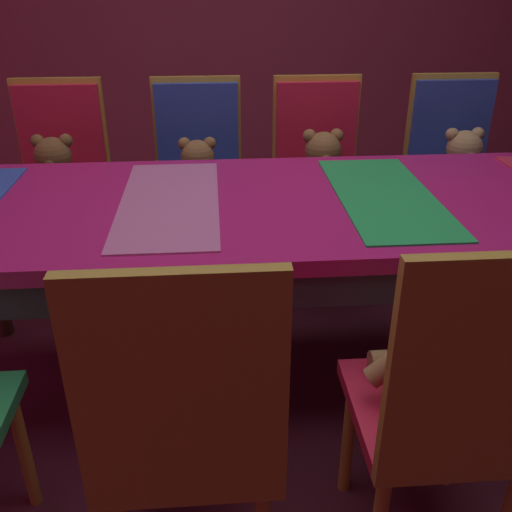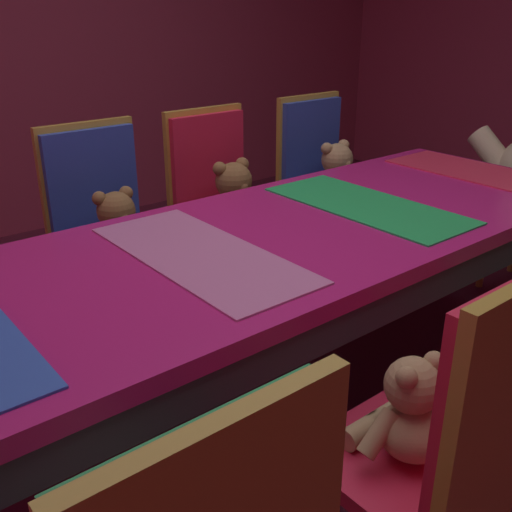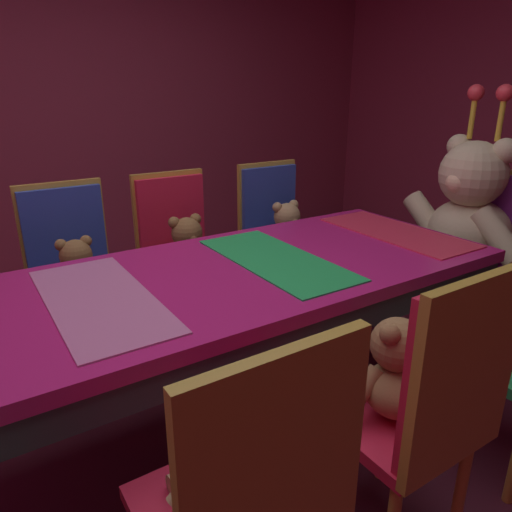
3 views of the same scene
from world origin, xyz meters
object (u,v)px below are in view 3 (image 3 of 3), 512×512
(chair_right_2, at_px, (434,398))
(throne_chair, at_px, (480,236))
(chair_left_3, at_px, (273,226))
(teddy_right_2, at_px, (393,372))
(chair_right_1, at_px, (255,497))
(teddy_right_3, at_px, (512,327))
(chair_left_2, at_px, (177,244))
(king_teddy_bear, at_px, (466,212))
(teddy_left_3, at_px, (287,232))
(teddy_left_2, at_px, (188,251))
(teddy_left_1, at_px, (79,273))
(banquet_table, at_px, (198,298))
(chair_left_1, at_px, (71,263))
(teddy_right_1, at_px, (222,465))

(chair_right_2, bearing_deg, throne_chair, -60.97)
(chair_left_3, distance_m, teddy_right_2, 1.64)
(chair_right_1, relative_size, teddy_right_2, 2.85)
(teddy_right_3, distance_m, throne_chair, 1.13)
(chair_left_2, xyz_separation_m, king_teddy_bear, (0.83, 1.37, 0.17))
(teddy_left_3, bearing_deg, chair_right_2, -22.13)
(teddy_left_2, bearing_deg, throne_chair, 66.13)
(chair_left_2, relative_size, teddy_left_3, 2.90)
(chair_left_3, bearing_deg, teddy_left_1, -83.61)
(banquet_table, distance_m, teddy_right_3, 1.17)
(teddy_right_3, bearing_deg, chair_right_1, 96.79)
(chair_left_2, bearing_deg, teddy_left_3, 77.46)
(teddy_right_3, bearing_deg, chair_right_2, 101.87)
(king_teddy_bear, bearing_deg, throne_chair, 180.00)
(chair_left_2, distance_m, teddy_right_2, 1.52)
(teddy_left_1, bearing_deg, teddy_left_3, 89.50)
(teddy_right_3, bearing_deg, king_teddy_bear, -45.14)
(banquet_table, bearing_deg, chair_left_3, 131.72)
(chair_left_2, relative_size, chair_left_3, 1.00)
(teddy_left_2, distance_m, teddy_right_3, 1.53)
(teddy_left_2, height_order, throne_chair, throne_chair)
(throne_chair, bearing_deg, teddy_right_3, 38.63)
(chair_left_2, bearing_deg, chair_right_1, -18.68)
(throne_chair, xyz_separation_m, king_teddy_bear, (0.00, -0.17, 0.17))
(chair_right_2, bearing_deg, teddy_right_2, -0.00)
(chair_left_3, xyz_separation_m, throne_chair, (0.83, 0.89, 0.00))
(chair_left_1, relative_size, chair_left_2, 1.00)
(teddy_right_2, relative_size, throne_chair, 0.35)
(teddy_right_3, bearing_deg, chair_left_3, 0.24)
(chair_left_2, relative_size, chair_right_1, 1.00)
(teddy_left_1, relative_size, chair_left_2, 0.32)
(chair_left_3, xyz_separation_m, chair_right_2, (1.66, -0.62, 0.00))
(teddy_left_1, bearing_deg, chair_left_2, 103.51)
(chair_right_2, bearing_deg, chair_left_1, 19.58)
(chair_left_1, height_order, teddy_left_1, chair_left_1)
(teddy_right_2, xyz_separation_m, king_teddy_bear, (-0.69, 1.33, 0.17))
(chair_left_1, relative_size, chair_right_1, 1.00)
(chair_right_1, height_order, teddy_right_1, chair_right_1)
(teddy_left_3, xyz_separation_m, teddy_right_3, (1.39, 0.01, -0.02))
(chair_left_3, relative_size, teddy_left_3, 2.90)
(banquet_table, height_order, chair_left_1, chair_left_1)
(teddy_right_2, bearing_deg, king_teddy_bear, -62.66)
(chair_left_1, bearing_deg, teddy_right_2, 21.30)
(chair_left_3, bearing_deg, banquet_table, -48.28)
(teddy_left_2, bearing_deg, chair_right_1, -20.33)
(teddy_right_3, bearing_deg, chair_left_1, 38.32)
(throne_chair, bearing_deg, teddy_right_1, 18.57)
(chair_left_1, height_order, teddy_left_2, chair_left_1)
(teddy_right_1, height_order, chair_right_2, chair_right_2)
(banquet_table, bearing_deg, teddy_left_1, -157.85)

